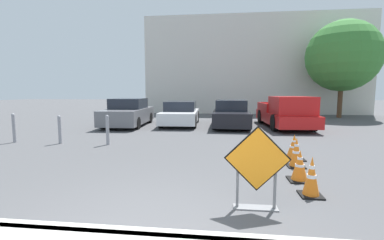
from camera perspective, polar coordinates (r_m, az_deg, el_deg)
name	(u,v)px	position (r m, az deg, el deg)	size (l,w,h in m)	color
ground_plane	(203,128)	(13.05, 2.43, -1.84)	(96.00, 96.00, 0.00)	#4C4C4F
curb_lip	(145,237)	(3.51, -10.44, -24.15)	(30.74, 0.20, 0.14)	#ADAAA3
road_closed_sign	(257,166)	(4.14, 14.24, -9.88)	(1.02, 0.20, 1.33)	black
traffic_cone_nearest	(311,177)	(5.10, 25.02, -11.37)	(0.38, 0.38, 0.72)	black
traffic_cone_second	(300,166)	(5.84, 22.81, -9.40)	(0.44, 0.44, 0.65)	black
traffic_cone_third	(296,152)	(6.85, 22.15, -6.71)	(0.41, 0.41, 0.74)	black
traffic_cone_fourth	(294,147)	(7.60, 21.72, -5.64)	(0.54, 0.54, 0.68)	black
parked_car_nearest	(129,113)	(14.44, -13.92, 1.50)	(2.07, 4.41, 1.48)	slate
parked_car_second	(181,114)	(14.35, -2.57, 1.39)	(2.05, 4.28, 1.31)	silver
parked_car_third	(231,114)	(13.96, 8.61, 1.31)	(1.91, 4.71, 1.41)	black
pickup_truck	(286,114)	(13.98, 20.18, 1.34)	(2.22, 5.23, 1.62)	red
bollard_nearest	(107,129)	(9.40, -18.27, -1.93)	(0.12, 0.12, 1.05)	gray
bollard_second	(60,129)	(10.28, -27.33, -1.74)	(0.12, 0.12, 1.01)	gray
bollard_third	(14,127)	(11.36, -34.83, -1.32)	(0.12, 0.12, 1.07)	gray
building_facade_backdrop	(252,67)	(24.46, 13.18, 11.37)	(18.54, 5.00, 8.16)	beige
street_tree_behind_lot	(343,56)	(21.26, 30.49, 12.14)	(4.91, 4.91, 6.79)	#513823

